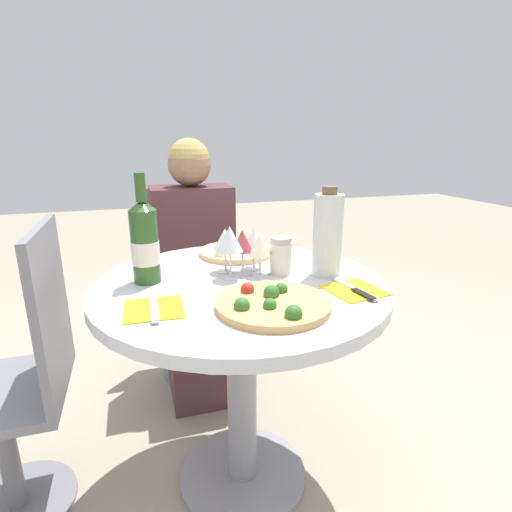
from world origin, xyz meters
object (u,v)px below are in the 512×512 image
at_px(wine_bottle, 145,242).
at_px(tall_carafe, 328,235).
at_px(chair_empty_side, 20,385).
at_px(pizza_large, 272,303).
at_px(seated_diner, 197,281).
at_px(chair_behind_diner, 193,286).
at_px(dining_table, 241,330).

relative_size(wine_bottle, tall_carafe, 1.16).
height_order(chair_empty_side, tall_carafe, tall_carafe).
xyz_separation_m(chair_empty_side, pizza_large, (0.70, -0.32, 0.32)).
height_order(pizza_large, wine_bottle, wine_bottle).
xyz_separation_m(pizza_large, wine_bottle, (-0.30, 0.30, 0.11)).
bearing_deg(pizza_large, seated_diner, 94.63).
relative_size(seated_diner, wine_bottle, 3.56).
bearing_deg(seated_diner, tall_carafe, 115.79).
xyz_separation_m(pizza_large, tall_carafe, (0.25, 0.20, 0.12)).
bearing_deg(chair_behind_diner, dining_table, 92.98).
xyz_separation_m(wine_bottle, tall_carafe, (0.55, -0.10, 0.01)).
bearing_deg(wine_bottle, chair_empty_side, 177.09).
distance_m(seated_diner, wine_bottle, 0.70).
distance_m(chair_behind_diner, tall_carafe, 0.98).
relative_size(chair_behind_diner, wine_bottle, 2.84).
bearing_deg(tall_carafe, dining_table, 176.22).
bearing_deg(seated_diner, chair_empty_side, 40.36).
height_order(pizza_large, tall_carafe, tall_carafe).
bearing_deg(pizza_large, chair_empty_side, 155.47).
height_order(dining_table, tall_carafe, tall_carafe).
relative_size(chair_behind_diner, pizza_large, 3.11).
bearing_deg(pizza_large, dining_table, 97.48).
height_order(dining_table, pizza_large, pizza_large).
distance_m(chair_behind_diner, seated_diner, 0.17).
bearing_deg(chair_empty_side, chair_behind_diner, -42.61).
relative_size(dining_table, seated_diner, 0.76).
height_order(chair_behind_diner, tall_carafe, tall_carafe).
relative_size(dining_table, wine_bottle, 2.72).
relative_size(seated_diner, pizza_large, 3.89).
height_order(dining_table, seated_diner, seated_diner).
distance_m(wine_bottle, tall_carafe, 0.56).
distance_m(dining_table, tall_carafe, 0.41).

